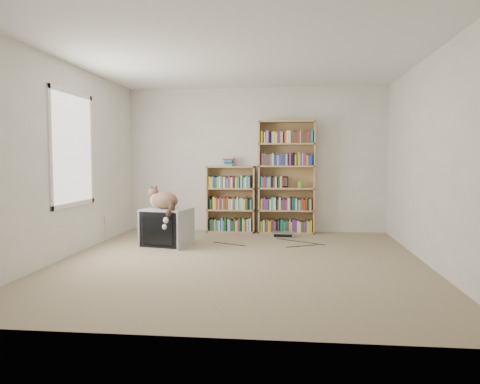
# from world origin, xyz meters

# --- Properties ---
(floor) EXTENTS (4.50, 5.00, 0.01)m
(floor) POSITION_xyz_m (0.00, 0.00, 0.00)
(floor) COLOR tan
(floor) RESTS_ON ground
(wall_back) EXTENTS (4.50, 0.02, 2.50)m
(wall_back) POSITION_xyz_m (0.00, 2.50, 1.25)
(wall_back) COLOR white
(wall_back) RESTS_ON floor
(wall_front) EXTENTS (4.50, 0.02, 2.50)m
(wall_front) POSITION_xyz_m (0.00, -2.50, 1.25)
(wall_front) COLOR white
(wall_front) RESTS_ON floor
(wall_left) EXTENTS (0.02, 5.00, 2.50)m
(wall_left) POSITION_xyz_m (-2.25, 0.00, 1.25)
(wall_left) COLOR white
(wall_left) RESTS_ON floor
(wall_right) EXTENTS (0.02, 5.00, 2.50)m
(wall_right) POSITION_xyz_m (2.25, 0.00, 1.25)
(wall_right) COLOR white
(wall_right) RESTS_ON floor
(ceiling) EXTENTS (4.50, 5.00, 0.02)m
(ceiling) POSITION_xyz_m (0.00, 0.00, 2.50)
(ceiling) COLOR white
(ceiling) RESTS_ON wall_back
(window) EXTENTS (0.02, 1.22, 1.52)m
(window) POSITION_xyz_m (-2.24, 0.20, 1.40)
(window) COLOR white
(window) RESTS_ON wall_left
(crt_tv) EXTENTS (0.73, 0.69, 0.55)m
(crt_tv) POSITION_xyz_m (-1.17, 0.91, 0.27)
(crt_tv) COLOR #ABABAE
(crt_tv) RESTS_ON floor
(cat) EXTENTS (0.58, 0.71, 0.54)m
(cat) POSITION_xyz_m (-1.19, 0.84, 0.64)
(cat) COLOR #362216
(cat) RESTS_ON crt_tv
(bookcase_tall) EXTENTS (0.96, 0.30, 1.91)m
(bookcase_tall) POSITION_xyz_m (0.54, 2.36, 0.90)
(bookcase_tall) COLOR tan
(bookcase_tall) RESTS_ON floor
(bookcase_short) EXTENTS (0.83, 0.30, 1.15)m
(bookcase_short) POSITION_xyz_m (-0.41, 2.36, 0.52)
(bookcase_short) COLOR tan
(bookcase_short) RESTS_ON floor
(book_stack) EXTENTS (0.18, 0.24, 0.15)m
(book_stack) POSITION_xyz_m (-0.46, 2.37, 1.22)
(book_stack) COLOR red
(book_stack) RESTS_ON bookcase_short
(green_mug) EXTENTS (0.10, 0.10, 0.11)m
(green_mug) POSITION_xyz_m (0.78, 2.34, 0.83)
(green_mug) COLOR #6EA12E
(green_mug) RESTS_ON bookcase_tall
(framed_print) EXTENTS (0.14, 0.05, 0.19)m
(framed_print) POSITION_xyz_m (0.50, 2.44, 0.87)
(framed_print) COLOR black
(framed_print) RESTS_ON bookcase_tall
(dvd_player) EXTENTS (0.36, 0.27, 0.08)m
(dvd_player) POSITION_xyz_m (0.49, 1.89, 0.04)
(dvd_player) COLOR #A9A9AD
(dvd_player) RESTS_ON floor
(wall_outlet) EXTENTS (0.01, 0.08, 0.13)m
(wall_outlet) POSITION_xyz_m (-2.24, 1.25, 0.32)
(wall_outlet) COLOR silver
(wall_outlet) RESTS_ON wall_left
(floor_cables) EXTENTS (1.20, 0.70, 0.01)m
(floor_cables) POSITION_xyz_m (0.27, 1.36, 0.00)
(floor_cables) COLOR black
(floor_cables) RESTS_ON floor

